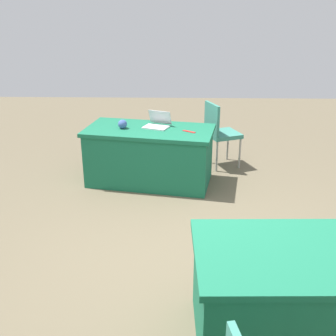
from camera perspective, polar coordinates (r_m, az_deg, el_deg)
The scene contains 7 objects.
ground_plane at distance 4.18m, azimuth 2.68°, elevation -12.32°, with size 14.40×14.40×0.00m, color brown.
table_foreground at distance 5.70m, azimuth -2.50°, elevation 1.73°, with size 1.81×1.13×0.76m.
table_mid_right at distance 3.28m, azimuth 18.31°, elevation -16.35°, with size 1.64×0.97×0.76m.
chair_tucked_left at distance 6.23m, azimuth 6.99°, elevation 5.15°, with size 0.57×0.57×0.98m.
laptop_silver at distance 5.64m, azimuth -1.49°, elevation 6.01°, with size 0.40×0.39×0.21m.
yarn_ball at distance 5.60m, azimuth -6.22°, elevation 5.98°, with size 0.12×0.12×0.12m, color #3F5999.
scissors_red at distance 5.44m, azimuth 2.89°, elevation 4.99°, with size 0.18×0.04×0.01m, color red.
Camera 1 is at (0.10, 3.45, 2.36)m, focal length 44.66 mm.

